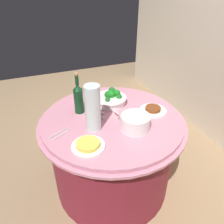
{
  "coord_description": "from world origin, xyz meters",
  "views": [
    {
      "loc": [
        1.33,
        -0.53,
        1.68
      ],
      "look_at": [
        0.0,
        0.0,
        0.79
      ],
      "focal_mm": 35.03,
      "sensor_mm": 36.0,
      "label": 1
    }
  ],
  "objects_px": {
    "food_plate_stir_fry": "(153,110)",
    "label_placard_mid": "(102,115)",
    "plate_stack": "(135,122)",
    "decorative_fruit_vase": "(93,111)",
    "label_placard_front": "(88,113)",
    "wine_bottle": "(78,98)",
    "food_plate_fried_egg": "(88,145)",
    "label_placard_rear": "(117,115)",
    "broccoli_bowl": "(111,98)",
    "serving_tongs": "(60,134)"
  },
  "relations": [
    {
      "from": "plate_stack",
      "to": "food_plate_stir_fry",
      "type": "distance_m",
      "value": 0.3
    },
    {
      "from": "wine_bottle",
      "to": "food_plate_stir_fry",
      "type": "xyz_separation_m",
      "value": [
        0.21,
        0.56,
        -0.12
      ]
    },
    {
      "from": "label_placard_front",
      "to": "label_placard_mid",
      "type": "height_order",
      "value": "same"
    },
    {
      "from": "label_placard_rear",
      "to": "broccoli_bowl",
      "type": "bearing_deg",
      "value": 169.08
    },
    {
      "from": "wine_bottle",
      "to": "label_placard_mid",
      "type": "xyz_separation_m",
      "value": [
        0.16,
        0.14,
        -0.1
      ]
    },
    {
      "from": "broccoli_bowl",
      "to": "serving_tongs",
      "type": "bearing_deg",
      "value": -60.11
    },
    {
      "from": "wine_bottle",
      "to": "serving_tongs",
      "type": "bearing_deg",
      "value": -40.39
    },
    {
      "from": "plate_stack",
      "to": "serving_tongs",
      "type": "xyz_separation_m",
      "value": [
        -0.13,
        -0.52,
        -0.05
      ]
    },
    {
      "from": "plate_stack",
      "to": "food_plate_stir_fry",
      "type": "relative_size",
      "value": 0.95
    },
    {
      "from": "label_placard_front",
      "to": "broccoli_bowl",
      "type": "bearing_deg",
      "value": 118.76
    },
    {
      "from": "food_plate_stir_fry",
      "to": "decorative_fruit_vase",
      "type": "bearing_deg",
      "value": -84.72
    },
    {
      "from": "food_plate_stir_fry",
      "to": "label_placard_rear",
      "type": "distance_m",
      "value": 0.32
    },
    {
      "from": "food_plate_stir_fry",
      "to": "label_placard_mid",
      "type": "relative_size",
      "value": 4.0
    },
    {
      "from": "plate_stack",
      "to": "broccoli_bowl",
      "type": "bearing_deg",
      "value": -176.28
    },
    {
      "from": "serving_tongs",
      "to": "label_placard_mid",
      "type": "height_order",
      "value": "label_placard_mid"
    },
    {
      "from": "wine_bottle",
      "to": "decorative_fruit_vase",
      "type": "bearing_deg",
      "value": 8.55
    },
    {
      "from": "plate_stack",
      "to": "food_plate_fried_egg",
      "type": "bearing_deg",
      "value": -79.77
    },
    {
      "from": "food_plate_stir_fry",
      "to": "label_placard_front",
      "type": "height_order",
      "value": "label_placard_front"
    },
    {
      "from": "plate_stack",
      "to": "label_placard_front",
      "type": "height_order",
      "value": "plate_stack"
    },
    {
      "from": "plate_stack",
      "to": "serving_tongs",
      "type": "height_order",
      "value": "plate_stack"
    },
    {
      "from": "decorative_fruit_vase",
      "to": "label_placard_mid",
      "type": "height_order",
      "value": "decorative_fruit_vase"
    },
    {
      "from": "label_placard_mid",
      "to": "label_placard_front",
      "type": "bearing_deg",
      "value": -124.44
    },
    {
      "from": "broccoli_bowl",
      "to": "food_plate_fried_egg",
      "type": "distance_m",
      "value": 0.59
    },
    {
      "from": "wine_bottle",
      "to": "food_plate_fried_egg",
      "type": "height_order",
      "value": "wine_bottle"
    },
    {
      "from": "broccoli_bowl",
      "to": "wine_bottle",
      "type": "height_order",
      "value": "wine_bottle"
    },
    {
      "from": "decorative_fruit_vase",
      "to": "label_placard_mid",
      "type": "distance_m",
      "value": 0.18
    },
    {
      "from": "serving_tongs",
      "to": "food_plate_stir_fry",
      "type": "height_order",
      "value": "food_plate_stir_fry"
    },
    {
      "from": "food_plate_stir_fry",
      "to": "label_placard_mid",
      "type": "xyz_separation_m",
      "value": [
        -0.05,
        -0.42,
        0.02
      ]
    },
    {
      "from": "serving_tongs",
      "to": "label_placard_rear",
      "type": "distance_m",
      "value": 0.44
    },
    {
      "from": "decorative_fruit_vase",
      "to": "food_plate_stir_fry",
      "type": "bearing_deg",
      "value": 95.28
    },
    {
      "from": "broccoli_bowl",
      "to": "plate_stack",
      "type": "height_order",
      "value": "broccoli_bowl"
    },
    {
      "from": "food_plate_stir_fry",
      "to": "label_placard_rear",
      "type": "relative_size",
      "value": 4.0
    },
    {
      "from": "wine_bottle",
      "to": "label_placard_rear",
      "type": "xyz_separation_m",
      "value": [
        0.2,
        0.24,
        -0.1
      ]
    },
    {
      "from": "plate_stack",
      "to": "label_placard_rear",
      "type": "distance_m",
      "value": 0.19
    },
    {
      "from": "broccoli_bowl",
      "to": "label_placard_mid",
      "type": "relative_size",
      "value": 5.09
    },
    {
      "from": "food_plate_stir_fry",
      "to": "label_placard_front",
      "type": "distance_m",
      "value": 0.53
    },
    {
      "from": "plate_stack",
      "to": "label_placard_mid",
      "type": "bearing_deg",
      "value": -140.45
    },
    {
      "from": "food_plate_fried_egg",
      "to": "label_placard_rear",
      "type": "xyz_separation_m",
      "value": [
        -0.24,
        0.3,
        0.02
      ]
    },
    {
      "from": "wine_bottle",
      "to": "food_plate_stir_fry",
      "type": "bearing_deg",
      "value": 69.48
    },
    {
      "from": "decorative_fruit_vase",
      "to": "label_placard_front",
      "type": "relative_size",
      "value": 6.18
    },
    {
      "from": "wine_bottle",
      "to": "food_plate_fried_egg",
      "type": "distance_m",
      "value": 0.46
    },
    {
      "from": "food_plate_fried_egg",
      "to": "label_placard_front",
      "type": "relative_size",
      "value": 4.0
    },
    {
      "from": "wine_bottle",
      "to": "label_placard_rear",
      "type": "relative_size",
      "value": 6.11
    },
    {
      "from": "food_plate_fried_egg",
      "to": "label_placard_mid",
      "type": "height_order",
      "value": "label_placard_mid"
    },
    {
      "from": "decorative_fruit_vase",
      "to": "food_plate_fried_egg",
      "type": "height_order",
      "value": "decorative_fruit_vase"
    },
    {
      "from": "serving_tongs",
      "to": "food_plate_stir_fry",
      "type": "distance_m",
      "value": 0.76
    },
    {
      "from": "plate_stack",
      "to": "label_placard_mid",
      "type": "xyz_separation_m",
      "value": [
        -0.21,
        -0.18,
        -0.02
      ]
    },
    {
      "from": "label_placard_mid",
      "to": "plate_stack",
      "type": "bearing_deg",
      "value": 39.55
    },
    {
      "from": "plate_stack",
      "to": "food_plate_fried_egg",
      "type": "xyz_separation_m",
      "value": [
        0.07,
        -0.37,
        -0.04
      ]
    },
    {
      "from": "serving_tongs",
      "to": "label_placard_mid",
      "type": "relative_size",
      "value": 2.94
    }
  ]
}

